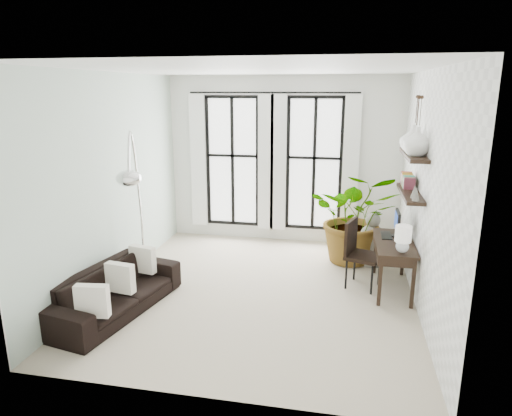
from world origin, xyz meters
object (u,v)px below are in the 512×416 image
(sofa, at_px, (114,291))
(desk, at_px, (394,246))
(desk_chair, at_px, (358,249))
(buddha, at_px, (372,242))
(plant, at_px, (355,217))
(arc_lamp, at_px, (133,170))

(sofa, relative_size, desk, 1.60)
(desk_chair, bearing_deg, buddha, 94.50)
(desk_chair, relative_size, buddha, 1.15)
(sofa, xyz_separation_m, plant, (3.20, 2.53, 0.51))
(desk, relative_size, desk_chair, 1.25)
(plant, xyz_separation_m, desk, (0.55, -1.13, -0.09))
(desk_chair, bearing_deg, desk, 8.23)
(desk, distance_m, buddha, 1.18)
(desk_chair, bearing_deg, plant, 111.14)
(sofa, distance_m, desk, 4.02)
(plant, bearing_deg, arc_lamp, -147.92)
(plant, distance_m, desk_chair, 1.06)
(plant, distance_m, arc_lamp, 3.80)
(plant, relative_size, buddha, 1.80)
(desk, height_order, arc_lamp, arc_lamp)
(sofa, xyz_separation_m, buddha, (3.49, 2.51, 0.08))
(sofa, distance_m, plant, 4.11)
(plant, height_order, desk, plant)
(sofa, relative_size, buddha, 2.30)
(desk_chair, xyz_separation_m, buddha, (0.26, 1.01, -0.21))
(buddha, bearing_deg, sofa, -144.31)
(plant, bearing_deg, buddha, -4.33)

